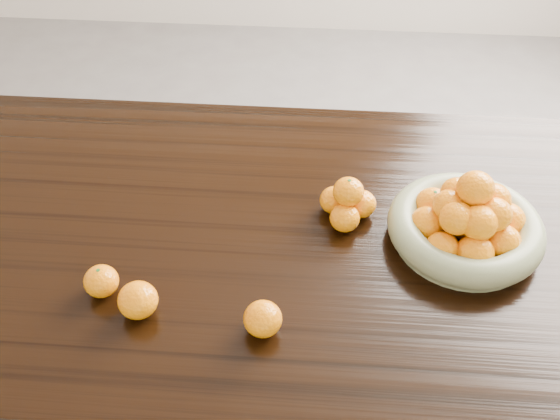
# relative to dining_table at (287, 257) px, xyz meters

# --- Properties ---
(ground) EXTENTS (5.00, 5.00, 0.00)m
(ground) POSITION_rel_dining_table_xyz_m (0.00, 0.00, -0.66)
(ground) COLOR #635F5D
(ground) RESTS_ON ground
(dining_table) EXTENTS (2.00, 1.00, 0.75)m
(dining_table) POSITION_rel_dining_table_xyz_m (0.00, 0.00, 0.00)
(dining_table) COLOR black
(dining_table) RESTS_ON ground
(fruit_bowl) EXTENTS (0.34, 0.34, 0.18)m
(fruit_bowl) POSITION_rel_dining_table_xyz_m (0.39, -0.00, 0.14)
(fruit_bowl) COLOR gray
(fruit_bowl) RESTS_ON dining_table
(orange_pyramid) EXTENTS (0.13, 0.13, 0.11)m
(orange_pyramid) POSITION_rel_dining_table_xyz_m (0.13, 0.05, 0.13)
(orange_pyramid) COLOR orange
(orange_pyramid) RESTS_ON dining_table
(loose_orange_0) EXTENTS (0.07, 0.07, 0.07)m
(loose_orange_0) POSITION_rel_dining_table_xyz_m (-0.37, -0.21, 0.12)
(loose_orange_0) COLOR orange
(loose_orange_0) RESTS_ON dining_table
(loose_orange_1) EXTENTS (0.08, 0.08, 0.07)m
(loose_orange_1) POSITION_rel_dining_table_xyz_m (-0.28, -0.25, 0.13)
(loose_orange_1) COLOR orange
(loose_orange_1) RESTS_ON dining_table
(loose_orange_2) EXTENTS (0.08, 0.08, 0.07)m
(loose_orange_2) POSITION_rel_dining_table_xyz_m (-0.03, -0.28, 0.12)
(loose_orange_2) COLOR orange
(loose_orange_2) RESTS_ON dining_table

